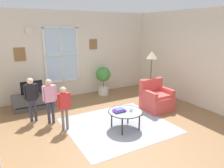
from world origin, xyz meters
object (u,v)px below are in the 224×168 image
(remote_near_cup, at_px, (123,111))
(floor_lamp, at_px, (152,60))
(tv_stand, at_px, (33,102))
(armchair, at_px, (156,99))
(remote_near_books, at_px, (123,111))
(person_pink_shirt, at_px, (50,96))
(television, at_px, (32,88))
(person_black_shirt, at_px, (31,95))
(book_stack, at_px, (119,110))
(potted_plant_by_window, at_px, (103,78))
(person_red_shirt, at_px, (64,103))
(coffee_table, at_px, (125,112))
(cup, at_px, (131,109))

(remote_near_cup, xyz_separation_m, floor_lamp, (1.71, 1.09, 0.91))
(tv_stand, distance_m, floor_lamp, 3.75)
(remote_near_cup, relative_size, floor_lamp, 0.09)
(armchair, relative_size, remote_near_books, 6.21)
(armchair, relative_size, person_pink_shirt, 0.76)
(television, bearing_deg, person_black_shirt, -99.53)
(book_stack, bearing_deg, television, 123.17)
(potted_plant_by_window, bearing_deg, television, -175.71)
(armchair, bearing_deg, remote_near_cup, -159.75)
(tv_stand, bearing_deg, person_red_shirt, -76.72)
(remote_near_books, relative_size, potted_plant_by_window, 0.14)
(book_stack, distance_m, potted_plant_by_window, 2.68)
(coffee_table, bearing_deg, remote_near_books, 146.56)
(tv_stand, height_order, remote_near_cup, remote_near_cup)
(armchair, bearing_deg, potted_plant_by_window, 108.87)
(person_red_shirt, height_order, person_black_shirt, person_black_shirt)
(tv_stand, distance_m, cup, 3.05)
(cup, xyz_separation_m, person_red_shirt, (-1.38, 0.71, 0.18))
(coffee_table, bearing_deg, cup, -26.57)
(coffee_table, bearing_deg, floor_lamp, 33.78)
(coffee_table, xyz_separation_m, book_stack, (-0.14, 0.05, 0.06))
(potted_plant_by_window, bearing_deg, armchair, -71.13)
(remote_near_books, distance_m, person_red_shirt, 1.37)
(cup, xyz_separation_m, potted_plant_by_window, (0.63, 2.63, 0.13))
(remote_near_books, bearing_deg, remote_near_cup, -76.72)
(book_stack, bearing_deg, person_black_shirt, 139.48)
(television, relative_size, remote_near_books, 4.29)
(tv_stand, bearing_deg, person_black_shirt, -99.50)
(person_black_shirt, distance_m, person_pink_shirt, 0.49)
(coffee_table, bearing_deg, person_black_shirt, 140.74)
(television, xyz_separation_m, potted_plant_by_window, (2.42, 0.18, -0.04))
(person_pink_shirt, xyz_separation_m, floor_lamp, (3.12, -0.05, 0.65))
(armchair, height_order, person_black_shirt, person_black_shirt)
(armchair, xyz_separation_m, person_black_shirt, (-3.26, 0.92, 0.39))
(tv_stand, height_order, book_stack, book_stack)
(person_black_shirt, xyz_separation_m, floor_lamp, (3.48, -0.38, 0.64))
(television, distance_m, floor_lamp, 3.64)
(remote_near_books, xyz_separation_m, potted_plant_by_window, (0.81, 2.54, 0.16))
(television, bearing_deg, cup, -53.90)
(coffee_table, height_order, remote_near_cup, remote_near_cup)
(tv_stand, relative_size, coffee_table, 1.40)
(book_stack, xyz_separation_m, person_red_shirt, (-1.12, 0.60, 0.18))
(television, xyz_separation_m, floor_lamp, (3.33, -1.28, 0.71))
(tv_stand, height_order, person_black_shirt, person_black_shirt)
(person_black_shirt, height_order, floor_lamp, floor_lamp)
(tv_stand, xyz_separation_m, remote_near_books, (1.62, -2.36, 0.23))
(television, xyz_separation_m, remote_near_cup, (1.62, -2.38, -0.20))
(remote_near_cup, xyz_separation_m, person_red_shirt, (-1.21, 0.63, 0.21))
(person_pink_shirt, bearing_deg, remote_near_books, -38.72)
(book_stack, bearing_deg, remote_near_cup, -20.16)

